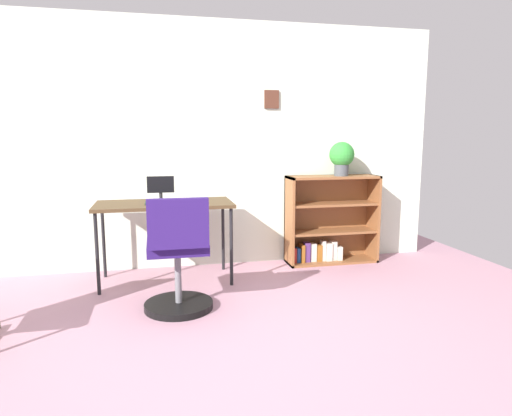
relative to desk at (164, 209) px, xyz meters
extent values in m
plane|color=#B78698|center=(0.21, -1.65, -0.67)|extent=(6.24, 6.24, 0.00)
cube|color=silver|center=(0.21, 0.50, 0.54)|extent=(5.20, 0.10, 2.41)
cube|color=#512C1F|center=(1.09, 0.44, 1.00)|extent=(0.15, 0.02, 0.18)
cube|color=#4E3922|center=(0.00, 0.00, 0.04)|extent=(1.19, 0.57, 0.03)
cylinder|color=black|center=(-0.56, -0.24, -0.32)|extent=(0.03, 0.03, 0.69)
cylinder|color=black|center=(0.56, -0.24, -0.32)|extent=(0.03, 0.03, 0.69)
cylinder|color=black|center=(-0.56, 0.24, -0.32)|extent=(0.03, 0.03, 0.69)
cylinder|color=black|center=(0.56, 0.24, -0.32)|extent=(0.03, 0.03, 0.69)
cylinder|color=#262628|center=(-0.03, 0.10, 0.06)|extent=(0.16, 0.16, 0.01)
cylinder|color=#262628|center=(-0.03, 0.10, 0.10)|extent=(0.03, 0.03, 0.07)
cube|color=black|center=(-0.03, 0.09, 0.21)|extent=(0.24, 0.02, 0.15)
cube|color=#25372D|center=(0.01, -0.07, 0.06)|extent=(0.35, 0.13, 0.02)
cylinder|color=black|center=(0.07, -0.70, -0.64)|extent=(0.52, 0.52, 0.05)
cylinder|color=slate|center=(0.07, -0.70, -0.41)|extent=(0.05, 0.05, 0.40)
cube|color=navy|center=(0.07, -0.70, -0.17)|extent=(0.44, 0.44, 0.08)
cube|color=navy|center=(0.07, -0.95, 0.04)|extent=(0.42, 0.07, 0.35)
cube|color=brown|center=(1.24, 0.27, -0.21)|extent=(0.02, 0.30, 0.90)
cube|color=brown|center=(2.16, 0.27, -0.21)|extent=(0.02, 0.30, 0.90)
cube|color=brown|center=(1.70, 0.27, 0.22)|extent=(0.94, 0.30, 0.02)
cube|color=brown|center=(1.70, 0.27, -0.65)|extent=(0.94, 0.30, 0.02)
cube|color=brown|center=(1.70, 0.41, -0.21)|extent=(0.94, 0.02, 0.90)
cube|color=brown|center=(1.70, 0.27, -0.34)|extent=(0.89, 0.28, 0.02)
cube|color=brown|center=(1.70, 0.27, -0.05)|extent=(0.89, 0.28, 0.02)
cube|color=#B22D28|center=(1.28, 0.26, -0.57)|extent=(0.04, 0.12, 0.15)
cube|color=#1E478C|center=(1.33, 0.26, -0.57)|extent=(0.03, 0.09, 0.15)
cube|color=#99591E|center=(1.37, 0.26, -0.55)|extent=(0.04, 0.12, 0.18)
cube|color=#593372|center=(1.42, 0.26, -0.54)|extent=(0.05, 0.09, 0.20)
cube|color=beige|center=(1.49, 0.26, -0.55)|extent=(0.06, 0.09, 0.19)
cube|color=#99591E|center=(1.55, 0.26, -0.56)|extent=(0.05, 0.10, 0.17)
cube|color=beige|center=(1.60, 0.26, -0.54)|extent=(0.04, 0.09, 0.21)
cube|color=beige|center=(1.65, 0.26, -0.55)|extent=(0.06, 0.12, 0.19)
cube|color=beige|center=(1.72, 0.26, -0.54)|extent=(0.05, 0.10, 0.20)
cube|color=beige|center=(1.77, 0.26, -0.57)|extent=(0.05, 0.12, 0.14)
cylinder|color=#474C51|center=(1.78, 0.25, 0.29)|extent=(0.14, 0.14, 0.12)
sphere|color=green|center=(1.78, 0.25, 0.45)|extent=(0.25, 0.25, 0.25)
camera|label=1|loc=(-0.07, -4.02, 0.63)|focal=31.61mm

